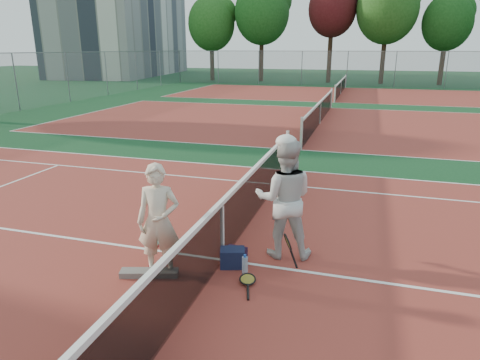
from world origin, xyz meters
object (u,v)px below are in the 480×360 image
player_a (159,221)px  sports_bag_purple (236,256)px  apartment_block (122,12)px  player_b (284,199)px  racket_red (158,249)px  sports_bag_navy (232,258)px  racket_black_held (288,252)px  water_bottle (245,266)px  racket_spare (248,280)px  net_main (222,231)px

player_a → sports_bag_purple: (0.97, 0.63, -0.72)m
apartment_block → player_b: (28.87, -43.52, -6.54)m
racket_red → sports_bag_navy: size_ratio=1.53×
racket_black_held → sports_bag_navy: (-0.82, -0.16, -0.14)m
sports_bag_purple → water_bottle: water_bottle is taller
water_bottle → player_a: bearing=-165.6°
racket_red → racket_black_held: racket_black_held is taller
player_b → racket_spare: player_b is taller
player_b → racket_spare: 1.41m
apartment_block → racket_black_held: size_ratio=38.27×
water_bottle → racket_spare: bearing=-63.3°
player_a → sports_bag_navy: size_ratio=4.53×
sports_bag_navy → player_b: bearing=43.5°
apartment_block → player_a: apartment_block is taller
racket_black_held → sports_bag_navy: racket_black_held is taller
net_main → water_bottle: size_ratio=36.60×
player_a → racket_black_held: size_ratio=2.95×
apartment_block → sports_bag_navy: 52.90m
player_a → sports_bag_navy: player_a is taller
player_a → water_bottle: size_ratio=5.65×
racket_black_held → water_bottle: size_ratio=1.92×
player_b → racket_spare: size_ratio=3.20×
player_b → apartment_block: bearing=-67.2°
racket_red → water_bottle: bearing=-45.4°
apartment_block → player_a: (27.26, -44.66, -6.65)m
apartment_block → racket_black_held: (29.03, -43.99, -7.21)m
net_main → player_b: size_ratio=5.72×
player_b → racket_spare: (-0.31, -1.02, -0.92)m
racket_black_held → sports_bag_navy: bearing=-15.4°
racket_red → sports_bag_navy: racket_red is taller
racket_red → racket_spare: size_ratio=0.95×
apartment_block → sports_bag_purple: apartment_block is taller
racket_black_held → sports_bag_purple: racket_black_held is taller
net_main → racket_black_held: size_ratio=19.10×
net_main → apartment_block: bearing=122.5°
sports_bag_navy → racket_spare: bearing=-48.1°
sports_bag_navy → water_bottle: 0.33m
net_main → player_b: player_b is taller
net_main → player_a: bearing=-138.0°
water_bottle → sports_bag_navy: bearing=141.3°
net_main → player_b: (0.87, 0.48, 0.45)m
sports_bag_navy → water_bottle: (0.26, -0.21, 0.00)m
player_a → racket_spare: player_a is taller
player_a → racket_spare: 1.54m
sports_bag_purple → water_bottle: (0.24, -0.32, 0.02)m
racket_red → water_bottle: 1.37m
apartment_block → player_b: 52.63m
player_b → racket_red: size_ratio=3.36×
apartment_block → player_b: bearing=-56.4°
racket_black_held → racket_spare: size_ratio=0.96×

